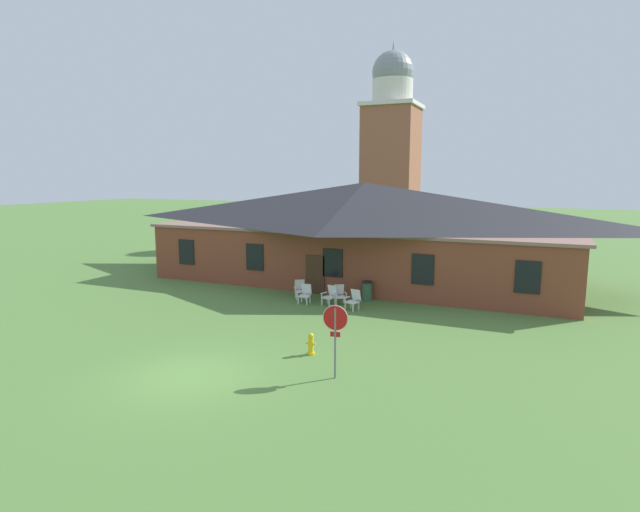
% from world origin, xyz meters
% --- Properties ---
extents(ground_plane, '(200.00, 200.00, 0.00)m').
position_xyz_m(ground_plane, '(0.00, 0.00, 0.00)').
color(ground_plane, '#517A38').
extents(brick_building, '(24.78, 10.40, 5.91)m').
position_xyz_m(brick_building, '(-0.00, 17.03, 3.01)').
color(brick_building, brown).
rests_on(brick_building, ground).
extents(dome_tower, '(5.18, 5.18, 18.81)m').
position_xyz_m(dome_tower, '(-3.65, 35.65, 8.58)').
color(dome_tower, '#93563D').
rests_on(dome_tower, ground).
extents(stop_sign, '(0.80, 0.14, 2.35)m').
position_xyz_m(stop_sign, '(4.29, 1.74, 1.65)').
color(stop_sign, slate).
rests_on(stop_sign, ground).
extents(lawn_chair_by_porch, '(0.85, 0.87, 0.96)m').
position_xyz_m(lawn_chair_by_porch, '(-1.32, 10.76, 0.50)').
color(lawn_chair_by_porch, silver).
rests_on(lawn_chair_by_porch, ground).
extents(lawn_chair_near_door, '(0.67, 0.70, 0.96)m').
position_xyz_m(lawn_chair_near_door, '(-0.63, 9.92, 0.50)').
color(lawn_chair_near_door, white).
rests_on(lawn_chair_near_door, ground).
extents(lawn_chair_left_end, '(0.75, 0.80, 0.96)m').
position_xyz_m(lawn_chair_left_end, '(0.63, 10.14, 0.50)').
color(lawn_chair_left_end, white).
rests_on(lawn_chair_left_end, ground).
extents(lawn_chair_middle, '(0.84, 0.87, 0.96)m').
position_xyz_m(lawn_chair_middle, '(1.00, 10.46, 0.50)').
color(lawn_chair_middle, silver).
rests_on(lawn_chair_middle, ground).
extents(lawn_chair_right_end, '(0.75, 0.80, 0.96)m').
position_xyz_m(lawn_chair_right_end, '(2.01, 9.74, 0.50)').
color(lawn_chair_right_end, silver).
rests_on(lawn_chair_right_end, ground).
extents(fire_hydrant, '(0.36, 0.28, 0.79)m').
position_xyz_m(fire_hydrant, '(2.71, 3.36, 0.38)').
color(fire_hydrant, gold).
rests_on(fire_hydrant, ground).
extents(trash_bin, '(0.56, 0.56, 0.98)m').
position_xyz_m(trash_bin, '(2.02, 11.74, 0.50)').
color(trash_bin, '#335638').
rests_on(trash_bin, ground).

